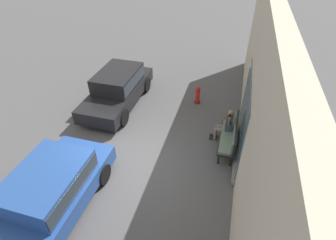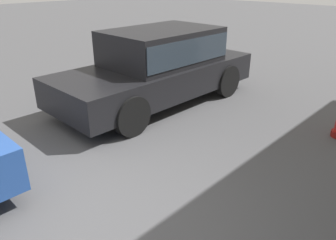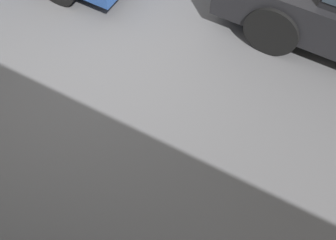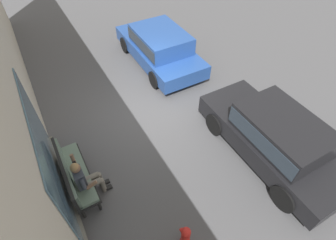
# 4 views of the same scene
# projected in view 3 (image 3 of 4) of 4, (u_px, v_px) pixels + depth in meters

# --- Properties ---
(ground_plane) EXTENTS (60.00, 60.00, 0.00)m
(ground_plane) POSITION_uv_depth(u_px,v_px,m) (89.00, 59.00, 5.29)
(ground_plane) COLOR #4C4C4F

